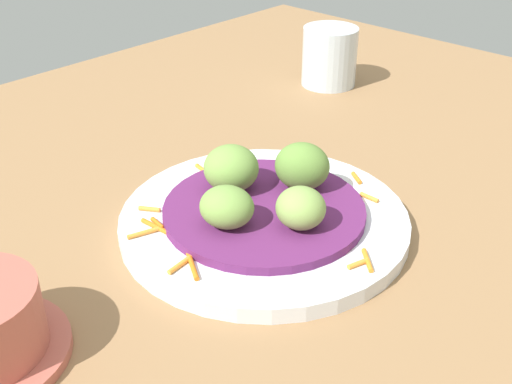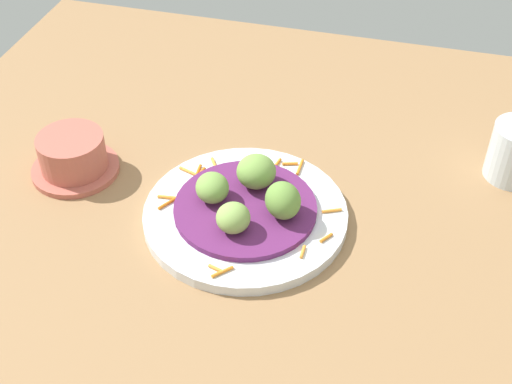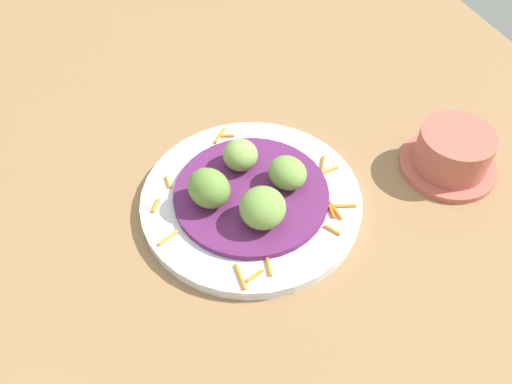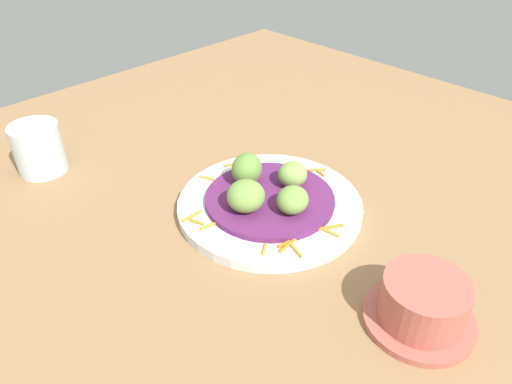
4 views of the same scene
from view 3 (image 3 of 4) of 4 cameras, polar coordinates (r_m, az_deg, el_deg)
table_surface at (r=63.57cm, az=-6.20°, el=0.40°), size 110.00×110.00×2.00cm
main_plate at (r=59.76cm, az=-0.53°, el=-0.88°), size 25.37×25.37×1.42cm
cabbage_bed at (r=58.92cm, az=-0.54°, el=-0.19°), size 17.70×17.70×0.80cm
carrot_garnish at (r=58.27cm, az=1.56°, el=-1.27°), size 23.16×22.93×0.40cm
guac_scoop_left at (r=60.13cm, az=-1.73°, el=4.10°), size 4.71×4.63×3.51cm
guac_scoop_center at (r=56.33cm, az=-4.73°, el=0.55°), size 6.42×6.16×4.37cm
guac_scoop_right at (r=54.39cm, az=0.74°, el=-1.75°), size 6.37×6.33×4.18cm
guac_scoop_back at (r=58.26cm, az=3.48°, el=2.12°), size 5.85×5.63×3.49cm
terracotta_bowl at (r=66.59cm, az=20.80°, el=4.00°), size 11.70×11.70×5.62cm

